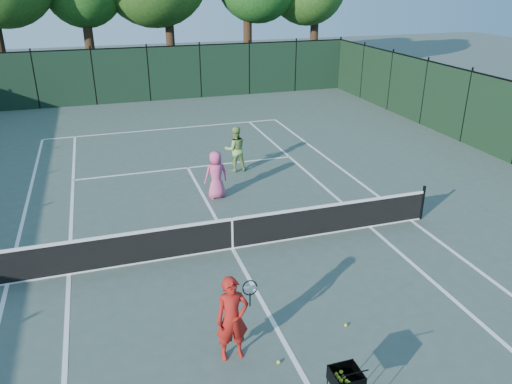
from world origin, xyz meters
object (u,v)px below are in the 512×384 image
object	(u,v)px
coach	(232,319)
ball_hopper	(346,379)
player_green	(235,149)
player_pink	(216,175)
loose_ball_near_cart	(279,362)
loose_ball_midcourt	(346,325)

from	to	relation	value
coach	ball_hopper	distance (m)	2.33
player_green	player_pink	bearing A→B (deg)	60.93
ball_hopper	loose_ball_near_cart	bearing A→B (deg)	118.74
player_green	loose_ball_near_cart	xyz separation A→B (m)	(-1.96, -9.97, -0.81)
player_pink	player_green	bearing A→B (deg)	-127.38
loose_ball_near_cart	loose_ball_midcourt	world-z (taller)	same
coach	player_pink	distance (m)	7.48
player_pink	loose_ball_midcourt	bearing A→B (deg)	90.29
player_green	loose_ball_midcourt	xyz separation A→B (m)	(-0.26, -9.39, -0.81)
ball_hopper	loose_ball_near_cart	world-z (taller)	ball_hopper
ball_hopper	loose_ball_near_cart	size ratio (longest dim) A/B	13.24
player_pink	loose_ball_near_cart	xyz separation A→B (m)	(-0.71, -7.80, -0.75)
player_green	ball_hopper	bearing A→B (deg)	84.10
loose_ball_midcourt	player_green	bearing A→B (deg)	88.40
player_pink	loose_ball_near_cart	distance (m)	7.87
player_pink	coach	bearing A→B (deg)	71.25
player_green	loose_ball_midcourt	size ratio (longest dim) A/B	24.70
player_pink	player_green	distance (m)	2.50
player_pink	ball_hopper	distance (m)	9.22
ball_hopper	coach	bearing A→B (deg)	131.25
player_green	loose_ball_midcourt	world-z (taller)	player_green
ball_hopper	loose_ball_midcourt	bearing A→B (deg)	67.02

